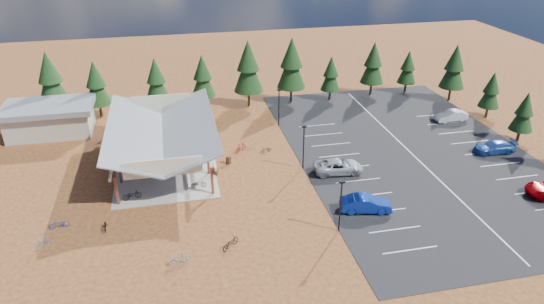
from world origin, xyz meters
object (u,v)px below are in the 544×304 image
object	(u,v)px
bike_5	(179,166)
bike_16	(266,150)
lamp_post_1	(304,144)
lamp_post_2	(279,105)
bike_pavilion	(162,130)
car_7	(495,147)
bike_0	(132,195)
car_9	(451,116)
outbuilding	(50,118)
trash_bin_0	(216,171)
bike_10	(59,224)
bike_8	(105,226)
bike_15	(241,147)
bike_3	(150,137)
bike_2	(154,147)
bike_12	(230,243)
trash_bin_1	(229,160)
car_2	(338,166)
bike_4	(199,184)
bike_7	(178,137)
lamp_post_0	(341,202)
bike_13	(180,259)
bike_9	(42,243)
bike_1	(134,161)
bike_6	(171,148)
car_1	(366,204)

from	to	relation	value
bike_5	bike_16	xyz separation A→B (m)	(10.21, 2.39, -0.24)
lamp_post_1	lamp_post_2	world-z (taller)	same
bike_pavilion	car_7	size ratio (longest dim) A/B	3.92
bike_0	car_9	bearing A→B (deg)	-89.69
outbuilding	lamp_post_2	size ratio (longest dim) A/B	2.14
trash_bin_0	bike_10	bearing A→B (deg)	-155.24
bike_8	bike_10	bearing A→B (deg)	160.81
bike_15	bike_3	bearing A→B (deg)	24.97
bike_2	bike_12	bearing A→B (deg)	-174.24
trash_bin_1	bike_8	distance (m)	16.19
car_2	bike_15	bearing A→B (deg)	56.95
outbuilding	bike_15	size ratio (longest dim) A/B	5.92
bike_4	bike_7	world-z (taller)	bike_7
bike_7	bike_10	size ratio (longest dim) A/B	0.91
bike_10	car_2	distance (m)	28.41
lamp_post_0	bike_0	size ratio (longest dim) A/B	2.81
lamp_post_1	bike_13	bearing A→B (deg)	-135.93
bike_15	bike_8	bearing A→B (deg)	92.95
bike_7	car_2	xyz separation A→B (m)	(16.79, -11.79, 0.22)
lamp_post_2	trash_bin_0	size ratio (longest dim) A/B	5.71
bike_0	bike_9	world-z (taller)	bike_0
lamp_post_1	bike_12	bearing A→B (deg)	-128.49
bike_15	trash_bin_0	bearing A→B (deg)	105.16
bike_0	car_2	bearing A→B (deg)	-102.63
bike_3	bike_16	world-z (taller)	bike_3
bike_7	bike_1	bearing A→B (deg)	144.02
outbuilding	lamp_post_0	size ratio (longest dim) A/B	2.14
bike_6	car_1	distance (m)	24.35
bike_6	bike_16	size ratio (longest dim) A/B	1.17
bike_3	car_1	size ratio (longest dim) A/B	0.36
bike_9	bike_6	bearing A→B (deg)	-89.90
bike_2	bike_6	bearing A→B (deg)	-121.77
bike_8	bike_12	bearing A→B (deg)	-29.01
bike_8	bike_0	bearing A→B (deg)	60.91
car_1	bike_13	bearing A→B (deg)	114.94
outbuilding	bike_5	xyz separation A→B (m)	(15.54, -13.77, -1.39)
car_2	lamp_post_0	bearing A→B (deg)	165.56
outbuilding	bike_2	world-z (taller)	outbuilding
bike_1	bike_3	xyz separation A→B (m)	(1.74, 6.21, -0.03)
bike_13	bike_9	bearing A→B (deg)	-129.25
bike_4	bike_13	bearing A→B (deg)	169.44
bike_4	bike_15	distance (m)	9.26
bike_pavilion	bike_8	size ratio (longest dim) A/B	12.71
bike_0	bike_7	world-z (taller)	bike_0
bike_4	bike_16	size ratio (longest dim) A/B	1.03
trash_bin_1	car_1	distance (m)	16.90
bike_10	car_2	size ratio (longest dim) A/B	0.32
bike_13	bike_16	distance (m)	21.29
bike_3	bike_8	distance (m)	18.44
bike_5	car_9	world-z (taller)	car_9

